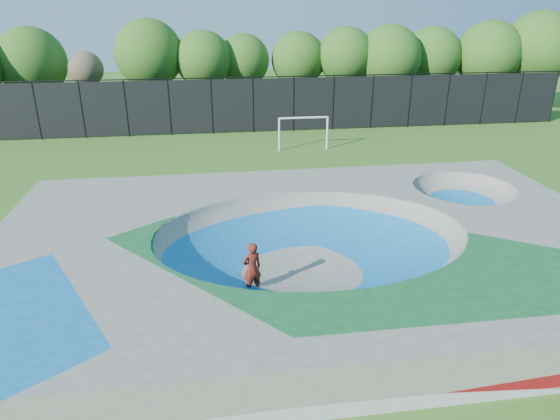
# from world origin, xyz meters

# --- Properties ---
(ground) EXTENTS (120.00, 120.00, 0.00)m
(ground) POSITION_xyz_m (0.00, 0.00, 0.00)
(ground) COLOR #345F1A
(ground) RESTS_ON ground
(skate_deck) EXTENTS (22.00, 14.00, 1.50)m
(skate_deck) POSITION_xyz_m (0.00, 0.00, 0.75)
(skate_deck) COLOR gray
(skate_deck) RESTS_ON ground
(skater) EXTENTS (0.77, 0.64, 1.81)m
(skater) POSITION_xyz_m (-2.21, -1.31, 0.90)
(skater) COLOR red
(skater) RESTS_ON ground
(skateboard) EXTENTS (0.81, 0.46, 0.05)m
(skateboard) POSITION_xyz_m (-2.21, -1.31, 0.03)
(skateboard) COLOR black
(skateboard) RESTS_ON ground
(soccer_goal) EXTENTS (3.28, 0.12, 2.17)m
(soccer_goal) POSITION_xyz_m (2.73, 15.69, 1.50)
(soccer_goal) COLOR white
(soccer_goal) RESTS_ON ground
(fence) EXTENTS (48.09, 0.09, 4.04)m
(fence) POSITION_xyz_m (0.00, 21.00, 2.10)
(fence) COLOR black
(fence) RESTS_ON ground
(treeline) EXTENTS (54.53, 7.94, 8.45)m
(treeline) POSITION_xyz_m (1.78, 25.95, 4.94)
(treeline) COLOR #443122
(treeline) RESTS_ON ground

